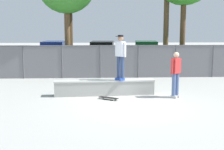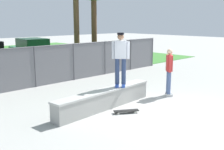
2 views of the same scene
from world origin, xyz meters
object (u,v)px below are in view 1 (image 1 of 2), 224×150
(skateboard, at_px, (109,98))
(car_green, at_px, (146,52))
(car_blue, at_px, (55,52))
(bystander, at_px, (176,73))
(car_black, at_px, (102,52))
(concrete_ledge, at_px, (105,87))
(skateboarder, at_px, (120,55))

(skateboard, distance_m, car_green, 12.30)
(car_blue, bearing_deg, car_green, -0.35)
(skateboard, height_order, car_blue, car_blue)
(skateboard, relative_size, bystander, 0.43)
(car_black, bearing_deg, car_blue, 174.28)
(bystander, bearing_deg, car_green, 87.19)
(skateboard, distance_m, car_blue, 12.44)
(concrete_ledge, distance_m, car_green, 11.53)
(car_green, relative_size, bystander, 2.39)
(skateboard, xyz_separation_m, car_blue, (-3.59, 11.89, 0.77))
(car_black, xyz_separation_m, car_green, (3.28, 0.31, 0.00))
(car_blue, bearing_deg, bystander, -61.74)
(skateboarder, xyz_separation_m, car_green, (2.73, 11.09, -0.83))
(car_black, height_order, bystander, bystander)
(skateboarder, distance_m, car_black, 10.83)
(bystander, bearing_deg, concrete_ledge, 168.42)
(skateboarder, height_order, skateboard, skateboarder)
(skateboarder, relative_size, skateboard, 2.35)
(car_blue, distance_m, bystander, 13.21)
(car_blue, xyz_separation_m, car_black, (3.54, -0.35, 0.00))
(skateboarder, bearing_deg, concrete_ledge, 173.10)
(concrete_ledge, height_order, skateboarder, skateboarder)
(car_blue, height_order, car_green, same)
(car_blue, bearing_deg, concrete_ledge, -72.66)
(car_green, bearing_deg, concrete_ledge, -107.01)
(skateboard, relative_size, car_green, 0.18)
(skateboarder, xyz_separation_m, car_blue, (-4.10, 11.14, -0.83))
(concrete_ledge, height_order, bystander, bystander)
(car_black, bearing_deg, bystander, -76.48)
(bystander, bearing_deg, car_black, 103.52)
(skateboard, relative_size, car_black, 0.18)
(car_green, distance_m, bystander, 11.61)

